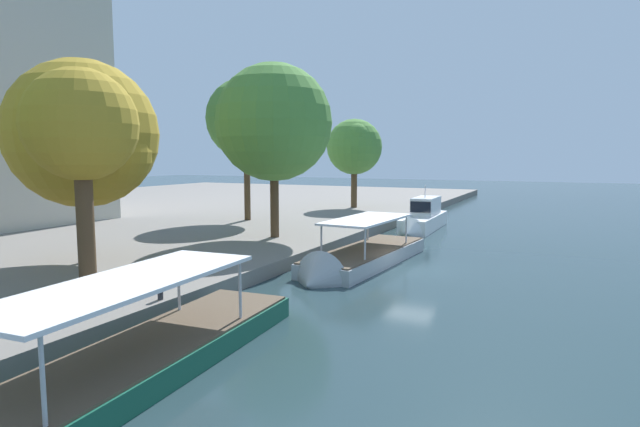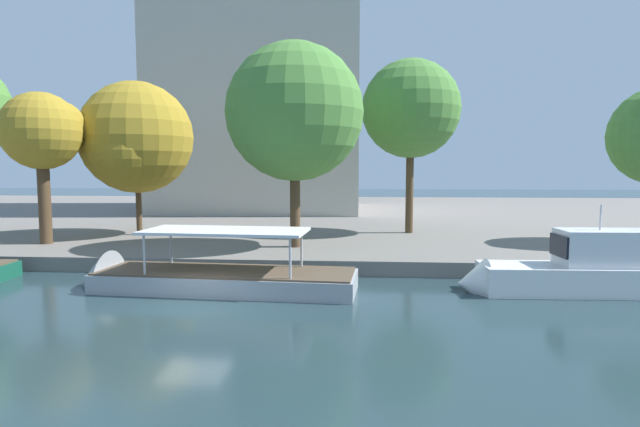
{
  "view_description": "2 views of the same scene",
  "coord_description": "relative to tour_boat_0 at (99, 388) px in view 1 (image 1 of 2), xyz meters",
  "views": [
    {
      "loc": [
        -27.19,
        -7.56,
        6.14
      ],
      "look_at": [
        -0.46,
        5.25,
        2.88
      ],
      "focal_mm": 29.21,
      "sensor_mm": 36.0,
      "label": 1
    },
    {
      "loc": [
        6.14,
        -18.05,
        5.22
      ],
      "look_at": [
        4.33,
        5.84,
        3.06
      ],
      "focal_mm": 28.13,
      "sensor_mm": 36.0,
      "label": 2
    }
  ],
  "objects": [
    {
      "name": "ground_plane",
      "position": [
        18.2,
        -3.0,
        -0.28
      ],
      "size": [
        220.0,
        220.0,
        0.0
      ],
      "primitive_type": "plane",
      "color": "#23383D"
    },
    {
      "name": "dock_promenade",
      "position": [
        18.2,
        30.31,
        0.1
      ],
      "size": [
        120.0,
        55.0,
        0.76
      ],
      "primitive_type": "cube",
      "color": "slate",
      "rests_on": "ground_plane"
    },
    {
      "name": "tour_boat_0",
      "position": [
        0.0,
        0.0,
        0.0
      ],
      "size": [
        15.03,
        3.92,
        4.07
      ],
      "rotation": [
        0.0,
        0.0,
        3.2
      ],
      "color": "#14513D",
      "rests_on": "ground_plane"
    },
    {
      "name": "tour_boat_1",
      "position": [
        17.6,
        -0.17,
        0.01
      ],
      "size": [
        12.48,
        3.88,
        3.9
      ],
      "rotation": [
        0.0,
        0.0,
        3.08
      ],
      "color": "#9EA3A8",
      "rests_on": "ground_plane"
    },
    {
      "name": "motor_yacht_2",
      "position": [
        33.73,
        0.34,
        0.49
      ],
      "size": [
        10.18,
        2.5,
        4.41
      ],
      "rotation": [
        0.0,
        0.0,
        3.17
      ],
      "color": "white",
      "rests_on": "ground_plane"
    },
    {
      "name": "mooring_bollard_0",
      "position": [
        5.68,
        3.15,
        0.91
      ],
      "size": [
        0.23,
        0.23,
        0.79
      ],
      "color": "#2D2D33",
      "rests_on": "dock_promenade"
    },
    {
      "name": "tree_1",
      "position": [
        41.87,
        9.85,
        7.01
      ],
      "size": [
        5.8,
        5.8,
        9.28
      ],
      "color": "#4C3823",
      "rests_on": "dock_promenade"
    },
    {
      "name": "tree_2",
      "position": [
        5.93,
        7.41,
        7.12
      ],
      "size": [
        4.51,
        4.73,
        8.9
      ],
      "color": "#4C3823",
      "rests_on": "dock_promenade"
    },
    {
      "name": "tree_3",
      "position": [
        27.96,
        13.94,
        8.96
      ],
      "size": [
        6.71,
        6.71,
        11.87
      ],
      "color": "#4C3823",
      "rests_on": "dock_promenade"
    },
    {
      "name": "tree_4",
      "position": [
        9.56,
        11.17,
        6.79
      ],
      "size": [
        7.4,
        7.4,
        10.21
      ],
      "color": "#4C3823",
      "rests_on": "dock_promenade"
    },
    {
      "name": "tree_5",
      "position": [
        20.99,
        7.19,
        7.9
      ],
      "size": [
        7.7,
        7.7,
        11.44
      ],
      "color": "#4C3823",
      "rests_on": "dock_promenade"
    }
  ]
}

